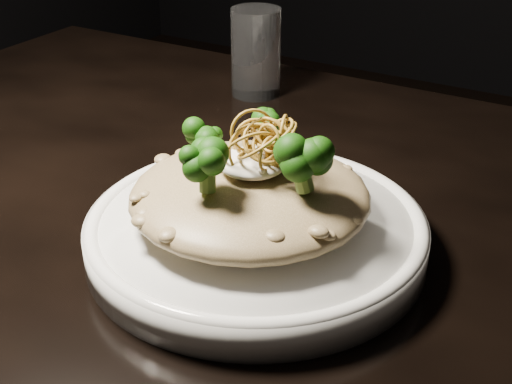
# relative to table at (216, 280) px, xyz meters

# --- Properties ---
(table) EXTENTS (1.10, 0.80, 0.75)m
(table) POSITION_rel_table_xyz_m (0.00, 0.00, 0.00)
(table) COLOR black
(table) RESTS_ON ground
(plate) EXTENTS (0.28, 0.28, 0.03)m
(plate) POSITION_rel_table_xyz_m (0.07, -0.04, 0.10)
(plate) COLOR white
(plate) RESTS_ON table
(risotto) EXTENTS (0.20, 0.20, 0.04)m
(risotto) POSITION_rel_table_xyz_m (0.07, -0.04, 0.13)
(risotto) COLOR brown
(risotto) RESTS_ON plate
(broccoli) EXTENTS (0.13, 0.13, 0.05)m
(broccoli) POSITION_rel_table_xyz_m (0.06, -0.04, 0.18)
(broccoli) COLOR black
(broccoli) RESTS_ON risotto
(cheese) EXTENTS (0.06, 0.06, 0.02)m
(cheese) POSITION_rel_table_xyz_m (0.07, -0.04, 0.16)
(cheese) COLOR white
(cheese) RESTS_ON risotto
(shallots) EXTENTS (0.05, 0.05, 0.04)m
(shallots) POSITION_rel_table_xyz_m (0.07, -0.04, 0.19)
(shallots) COLOR brown
(shallots) RESTS_ON cheese
(drinking_glass) EXTENTS (0.07, 0.07, 0.11)m
(drinking_glass) POSITION_rel_table_xyz_m (-0.12, 0.28, 0.14)
(drinking_glass) COLOR silver
(drinking_glass) RESTS_ON table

